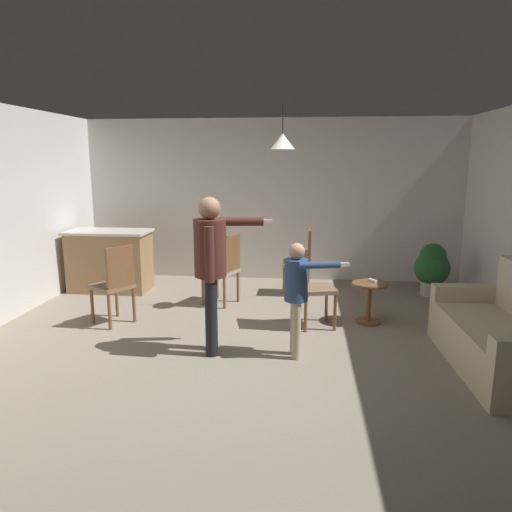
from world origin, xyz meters
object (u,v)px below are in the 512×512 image
couch_floral (506,337)px  spare_remote_on_table (373,281)px  dining_chair_spare (302,259)px  kitchen_counter (110,260)px  potted_plant_corner (432,267)px  dining_chair_by_counter (225,267)px  person_adult (212,258)px  side_table_by_couch (369,298)px  person_child (297,287)px  dining_chair_near_wall (115,282)px  dining_chair_centre_back (311,284)px

couch_floral → spare_remote_on_table: 1.71m
dining_chair_spare → spare_remote_on_table: (0.89, -1.20, -0.01)m
kitchen_counter → potted_plant_corner: bearing=2.6°
couch_floral → dining_chair_by_counter: same height
person_adult → dining_chair_spare: size_ratio=1.65×
dining_chair_by_counter → kitchen_counter: bearing=97.2°
side_table_by_couch → dining_chair_by_counter: 2.03m
side_table_by_couch → spare_remote_on_table: bearing=45.7°
person_child → spare_remote_on_table: 1.51m
person_child → potted_plant_corner: 3.22m
person_child → dining_chair_spare: size_ratio=1.20×
person_adult → side_table_by_couch: bearing=113.6°
person_adult → spare_remote_on_table: bearing=113.9°
couch_floral → person_child: (-2.03, 0.10, 0.42)m
person_adult → dining_chair_near_wall: person_adult is taller
kitchen_counter → person_child: size_ratio=1.05×
kitchen_counter → potted_plant_corner: (4.94, 0.23, -0.04)m
dining_chair_centre_back → dining_chair_spare: 1.45m
side_table_by_couch → couch_floral: bearing=-47.2°
kitchen_counter → dining_chair_centre_back: dining_chair_centre_back is taller
kitchen_counter → dining_chair_near_wall: size_ratio=1.26×
dining_chair_spare → potted_plant_corner: bearing=-85.4°
side_table_by_couch → kitchen_counter: bearing=163.5°
person_adult → dining_chair_near_wall: size_ratio=1.65×
dining_chair_spare → potted_plant_corner: 1.97m
couch_floral → dining_chair_near_wall: same height
spare_remote_on_table → couch_floral: bearing=-49.0°
person_child → dining_chair_near_wall: 2.38m
spare_remote_on_table → person_adult: bearing=-147.3°
couch_floral → kitchen_counter: couch_floral is taller
couch_floral → dining_chair_near_wall: size_ratio=1.82×
side_table_by_couch → dining_chair_near_wall: size_ratio=0.52×
spare_remote_on_table → potted_plant_corner: bearing=51.3°
couch_floral → potted_plant_corner: bearing=-0.5°
dining_chair_centre_back → potted_plant_corner: size_ratio=1.26×
couch_floral → person_child: person_child is taller
kitchen_counter → dining_chair_by_counter: dining_chair_by_counter is taller
couch_floral → dining_chair_centre_back: bearing=59.8°
person_adult → dining_chair_by_counter: bearing=176.6°
spare_remote_on_table → side_table_by_couch: bearing=-134.3°
side_table_by_couch → spare_remote_on_table: size_ratio=4.00×
dining_chair_near_wall → potted_plant_corner: size_ratio=1.26×
person_adult → dining_chair_centre_back: bearing=122.4°
side_table_by_couch → person_child: bearing=-127.8°
dining_chair_centre_back → spare_remote_on_table: bearing=94.1°
person_child → dining_chair_centre_back: size_ratio=1.20×
person_adult → dining_chair_centre_back: (1.04, 0.91, -0.48)m
side_table_by_couch → dining_chair_near_wall: 3.16m
couch_floral → kitchen_counter: 5.53m
kitchen_counter → dining_chair_centre_back: bearing=-23.5°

